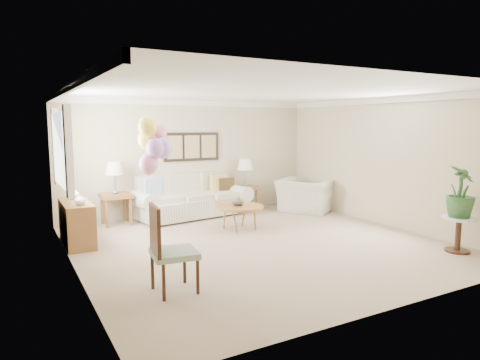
{
  "coord_description": "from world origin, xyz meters",
  "views": [
    {
      "loc": [
        -3.79,
        -6.16,
        2.04
      ],
      "look_at": [
        -0.04,
        0.6,
        1.05
      ],
      "focal_mm": 32.0,
      "sensor_mm": 36.0,
      "label": 1
    }
  ],
  "objects_px": {
    "armchair": "(305,195)",
    "balloon_cluster": "(153,144)",
    "sofa": "(190,200)",
    "accent_chair": "(168,247)",
    "coffee_table": "(240,208)"
  },
  "relations": [
    {
      "from": "sofa",
      "to": "coffee_table",
      "type": "height_order",
      "value": "sofa"
    },
    {
      "from": "sofa",
      "to": "balloon_cluster",
      "type": "distance_m",
      "value": 2.76
    },
    {
      "from": "coffee_table",
      "to": "accent_chair",
      "type": "relative_size",
      "value": 0.86
    },
    {
      "from": "armchair",
      "to": "balloon_cluster",
      "type": "bearing_deg",
      "value": 74.98
    },
    {
      "from": "sofa",
      "to": "armchair",
      "type": "distance_m",
      "value": 2.73
    },
    {
      "from": "accent_chair",
      "to": "sofa",
      "type": "bearing_deg",
      "value": 64.11
    },
    {
      "from": "coffee_table",
      "to": "accent_chair",
      "type": "xyz_separation_m",
      "value": [
        -2.31,
        -2.38,
        0.13
      ]
    },
    {
      "from": "armchair",
      "to": "balloon_cluster",
      "type": "height_order",
      "value": "balloon_cluster"
    },
    {
      "from": "coffee_table",
      "to": "sofa",
      "type": "bearing_deg",
      "value": 103.83
    },
    {
      "from": "accent_chair",
      "to": "coffee_table",
      "type": "bearing_deg",
      "value": 45.87
    },
    {
      "from": "armchair",
      "to": "balloon_cluster",
      "type": "distance_m",
      "value": 4.42
    },
    {
      "from": "accent_chair",
      "to": "balloon_cluster",
      "type": "relative_size",
      "value": 0.5
    },
    {
      "from": "sofa",
      "to": "accent_chair",
      "type": "relative_size",
      "value": 2.48
    },
    {
      "from": "balloon_cluster",
      "to": "sofa",
      "type": "bearing_deg",
      "value": 53.48
    },
    {
      "from": "armchair",
      "to": "accent_chair",
      "type": "relative_size",
      "value": 1.07
    }
  ]
}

